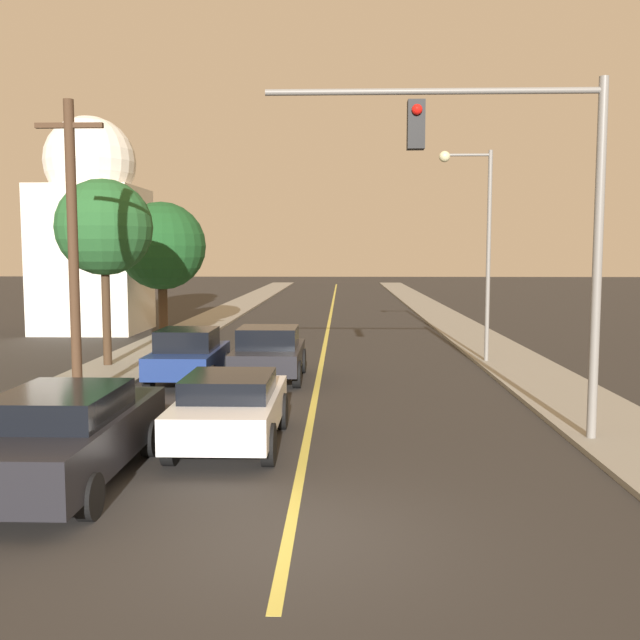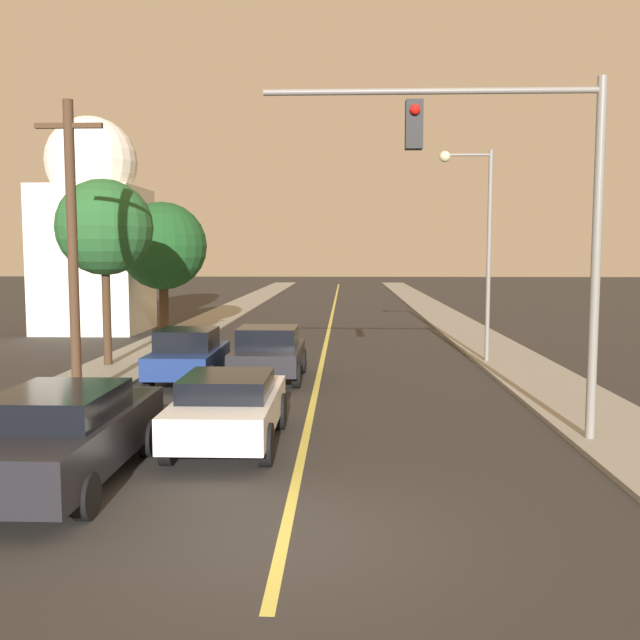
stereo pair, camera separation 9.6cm
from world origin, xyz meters
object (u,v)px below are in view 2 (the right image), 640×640
object	(u,v)px
tree_left_near	(163,246)
domed_building_left	(93,227)
car_near_lane_second	(269,353)
utility_pole_left	(72,246)
car_outer_lane_front	(64,434)
tree_left_far	(104,228)
streetlamp_right	(477,226)
car_near_lane_front	(229,407)
car_outer_lane_second	(188,355)
traffic_signal_mast	(519,193)

from	to	relation	value
tree_left_near	domed_building_left	distance (m)	4.89
car_near_lane_second	utility_pole_left	distance (m)	6.30
utility_pole_left	domed_building_left	xyz separation A→B (m)	(-5.18, 15.97, 1.00)
car_outer_lane_front	tree_left_far	size ratio (longest dim) A/B	0.85
tree_left_far	streetlamp_right	bearing A→B (deg)	5.95
car_near_lane_front	tree_left_far	world-z (taller)	tree_left_far
car_outer_lane_front	car_outer_lane_second	size ratio (longest dim) A/B	1.28
streetlamp_right	utility_pole_left	distance (m)	12.68
car_outer_lane_front	utility_pole_left	bearing A→B (deg)	109.13
car_near_lane_second	utility_pole_left	bearing A→B (deg)	-140.63
utility_pole_left	car_near_lane_front	bearing A→B (deg)	-39.54
car_near_lane_front	car_near_lane_second	distance (m)	7.03
car_outer_lane_front	car_near_lane_front	bearing A→B (deg)	45.93
streetlamp_right	tree_left_near	bearing A→B (deg)	151.50
traffic_signal_mast	utility_pole_left	bearing A→B (deg)	162.11
traffic_signal_mast	streetlamp_right	distance (m)	9.90
car_outer_lane_front	tree_left_far	distance (m)	12.28
streetlamp_right	domed_building_left	xyz separation A→B (m)	(-15.93, 9.27, 0.31)
traffic_signal_mast	tree_left_far	size ratio (longest dim) A/B	1.16
car_near_lane_front	utility_pole_left	bearing A→B (deg)	140.46
domed_building_left	car_outer_lane_second	bearing A→B (deg)	-60.74
car_near_lane_second	car_outer_lane_second	size ratio (longest dim) A/B	1.00
domed_building_left	traffic_signal_mast	bearing A→B (deg)	-52.04
car_near_lane_second	car_outer_lane_front	xyz separation A→B (m)	(-2.24, -9.35, 0.01)
car_near_lane_second	tree_left_far	bearing A→B (deg)	159.90
tree_left_far	car_near_lane_second	bearing A→B (deg)	-20.10
utility_pole_left	tree_left_far	size ratio (longest dim) A/B	1.21
car_outer_lane_front	utility_pole_left	distance (m)	6.89
tree_left_far	car_outer_lane_front	bearing A→B (deg)	-74.63
car_near_lane_second	traffic_signal_mast	size ratio (longest dim) A/B	0.57
car_outer_lane_second	tree_left_far	bearing A→B (deg)	142.84
utility_pole_left	tree_left_near	distance (m)	13.27
car_near_lane_second	car_outer_lane_second	world-z (taller)	car_near_lane_second
car_near_lane_second	car_outer_lane_front	bearing A→B (deg)	-103.50
utility_pole_left	car_outer_lane_second	bearing A→B (deg)	56.87
car_near_lane_front	utility_pole_left	size ratio (longest dim) A/B	0.59
domed_building_left	utility_pole_left	bearing A→B (deg)	-72.04
streetlamp_right	tree_left_near	xyz separation A→B (m)	(-11.99, 6.51, -0.59)
car_near_lane_front	domed_building_left	size ratio (longest dim) A/B	0.43
car_outer_lane_second	tree_left_far	size ratio (longest dim) A/B	0.66
car_near_lane_front	tree_left_far	distance (m)	11.10
car_outer_lane_second	tree_left_near	bearing A→B (deg)	107.94
car_near_lane_front	car_outer_lane_second	world-z (taller)	car_outer_lane_second
utility_pole_left	car_outer_lane_front	bearing A→B (deg)	-70.87
streetlamp_right	tree_left_far	world-z (taller)	streetlamp_right
car_outer_lane_second	traffic_signal_mast	distance (m)	10.70
car_near_lane_front	tree_left_near	size ratio (longest dim) A/B	0.74
domed_building_left	tree_left_far	bearing A→B (deg)	-68.70
tree_left_far	car_outer_lane_second	bearing A→B (deg)	-37.16
traffic_signal_mast	tree_left_far	distance (m)	13.82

